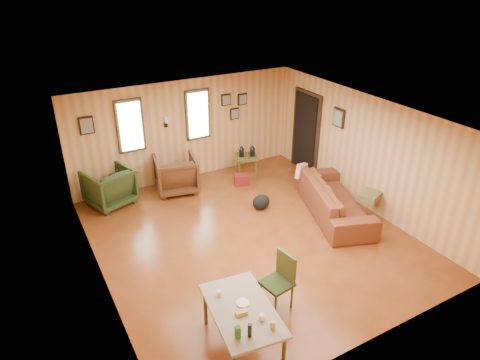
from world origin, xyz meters
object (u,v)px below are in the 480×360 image
object	(u,v)px
dining_table	(242,313)
side_table	(247,155)
sofa	(335,194)
recliner_brown	(176,172)
recliner_green	(109,185)
end_table	(124,179)

from	to	relation	value
dining_table	side_table	bearing A→B (deg)	66.78
sofa	dining_table	distance (m)	4.00
recliner_brown	dining_table	bearing A→B (deg)	90.72
recliner_green	side_table	size ratio (longest dim) A/B	1.11
recliner_green	side_table	world-z (taller)	recliner_green
recliner_green	side_table	distance (m)	3.28
recliner_brown	dining_table	distance (m)	4.77
sofa	recliner_brown	size ratio (longest dim) A/B	2.58
sofa	recliner_green	distance (m)	4.79
side_table	dining_table	xyz separation A→B (m)	(-2.70, -4.57, 0.06)
recliner_green	end_table	distance (m)	0.52
recliner_brown	end_table	xyz separation A→B (m)	(-1.08, 0.45, -0.10)
dining_table	recliner_brown	bearing A→B (deg)	86.39
recliner_green	side_table	bearing A→B (deg)	157.30
side_table	dining_table	world-z (taller)	dining_table
recliner_brown	side_table	distance (m)	1.80
side_table	dining_table	size ratio (longest dim) A/B	0.58
recliner_brown	recliner_green	xyz separation A→B (m)	(-1.48, 0.13, -0.01)
end_table	recliner_green	bearing A→B (deg)	-141.93
recliner_brown	side_table	bearing A→B (deg)	-172.01
sofa	dining_table	size ratio (longest dim) A/B	1.70
recliner_brown	dining_table	xyz separation A→B (m)	(-0.91, -4.68, 0.15)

